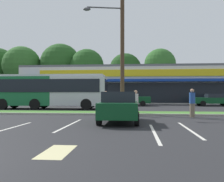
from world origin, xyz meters
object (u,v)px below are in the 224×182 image
(city_bus, at_px, (48,90))
(car_2, at_px, (214,100))
(car_0, at_px, (71,99))
(pedestrian_mid, at_px, (106,104))
(pedestrian_near_bench, at_px, (192,103))
(pedestrian_by_pole, at_px, (136,103))
(car_1, at_px, (130,99))
(car_3, at_px, (119,107))
(utility_pole, at_px, (121,36))

(city_bus, height_order, car_2, city_bus)
(car_0, xyz_separation_m, pedestrian_mid, (5.86, -13.81, 0.09))
(pedestrian_near_bench, height_order, pedestrian_by_pole, pedestrian_near_bench)
(car_1, bearing_deg, car_2, 2.37)
(city_bus, height_order, car_3, city_bus)
(pedestrian_near_bench, bearing_deg, pedestrian_by_pole, 71.99)
(utility_pole, xyz_separation_m, pedestrian_near_bench, (4.62, -2.31, -4.84))
(car_3, bearing_deg, city_bus, 35.35)
(city_bus, distance_m, pedestrian_mid, 9.69)
(utility_pole, height_order, car_1, utility_pole)
(pedestrian_by_pole, bearing_deg, utility_pole, -115.28)
(car_1, height_order, car_2, car_1)
(car_2, relative_size, car_3, 1.05)
(car_3, bearing_deg, car_0, 22.10)
(car_1, bearing_deg, city_bus, -139.53)
(city_bus, distance_m, car_3, 12.94)
(car_0, bearing_deg, pedestrian_by_pole, 120.24)
(car_3, height_order, pedestrian_mid, pedestrian_mid)
(car_1, xyz_separation_m, car_3, (-0.16, -17.03, -0.01))
(city_bus, bearing_deg, car_3, -55.71)
(car_1, relative_size, pedestrian_near_bench, 2.70)
(car_0, distance_m, pedestrian_mid, 15.00)
(city_bus, height_order, pedestrian_by_pole, city_bus)
(city_bus, relative_size, car_2, 2.51)
(pedestrian_by_pole, relative_size, pedestrian_mid, 1.03)
(car_0, bearing_deg, car_2, -178.87)
(car_3, height_order, pedestrian_near_bench, pedestrian_near_bench)
(car_0, height_order, car_1, car_1)
(car_1, bearing_deg, pedestrian_by_pole, -87.05)
(city_bus, relative_size, pedestrian_by_pole, 6.61)
(car_2, bearing_deg, utility_pole, 49.31)
(car_2, height_order, pedestrian_mid, pedestrian_mid)
(car_2, distance_m, pedestrian_by_pole, 16.43)
(car_0, height_order, car_2, car_2)
(pedestrian_by_pole, bearing_deg, city_bus, -95.50)
(utility_pole, bearing_deg, pedestrian_mid, -109.75)
(utility_pole, distance_m, pedestrian_by_pole, 5.33)
(car_2, relative_size, pedestrian_by_pole, 2.63)
(car_3, xyz_separation_m, pedestrian_mid, (-1.08, 3.29, 0.02))
(pedestrian_mid, bearing_deg, car_3, 167.04)
(city_bus, distance_m, car_2, 18.74)
(utility_pole, xyz_separation_m, car_0, (-6.68, 11.52, -5.00))
(pedestrian_by_pole, bearing_deg, car_3, 21.01)
(utility_pole, height_order, car_0, utility_pole)
(car_2, xyz_separation_m, pedestrian_mid, (-11.01, -14.14, 0.08))
(city_bus, relative_size, pedestrian_mid, 6.84)
(car_0, xyz_separation_m, pedestrian_near_bench, (11.30, -13.83, 0.16))
(utility_pole, bearing_deg, car_2, 49.31)
(utility_pole, distance_m, pedestrian_near_bench, 7.08)
(car_2, bearing_deg, car_3, 60.34)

